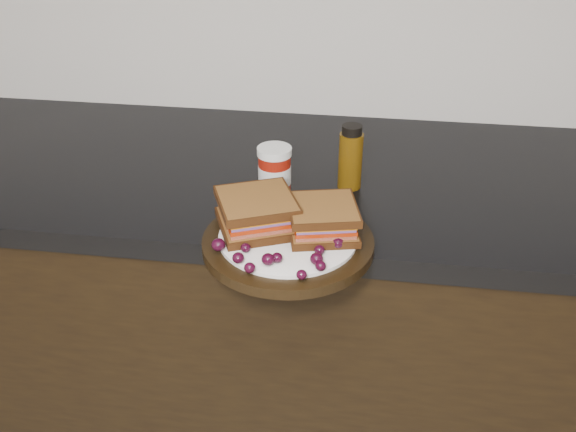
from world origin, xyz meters
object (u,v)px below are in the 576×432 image
(plate, at_px, (288,243))
(sandwich_left, at_px, (257,213))
(oil_bottle, at_px, (351,157))
(condiment_jar, at_px, (275,171))

(plate, relative_size, sandwich_left, 2.31)
(plate, relative_size, oil_bottle, 2.23)
(sandwich_left, relative_size, oil_bottle, 0.96)
(condiment_jar, xyz_separation_m, oil_bottle, (0.14, 0.05, 0.02))
(sandwich_left, xyz_separation_m, oil_bottle, (0.14, 0.21, 0.01))
(condiment_jar, bearing_deg, sandwich_left, -90.97)
(sandwich_left, distance_m, oil_bottle, 0.25)
(plate, height_order, condiment_jar, condiment_jar)
(plate, height_order, sandwich_left, sandwich_left)
(sandwich_left, distance_m, condiment_jar, 0.16)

